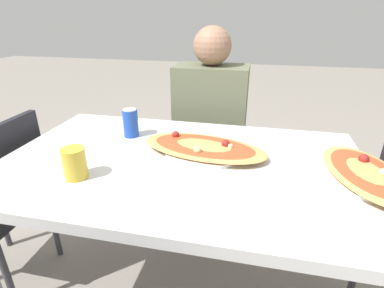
{
  "coord_description": "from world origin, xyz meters",
  "views": [
    {
      "loc": [
        0.25,
        -0.97,
        1.29
      ],
      "look_at": [
        0.03,
        0.03,
        0.83
      ],
      "focal_mm": 28.0,
      "sensor_mm": 36.0,
      "label": 1
    }
  ],
  "objects_px": {
    "dining_table": "(182,177)",
    "pizza_main": "(204,148)",
    "soda_can": "(131,123)",
    "person_seated": "(210,119)",
    "pizza_second": "(366,173)",
    "chair_far_seated": "(212,147)",
    "chair_side_left": "(0,198)",
    "drink_glass": "(75,163)"
  },
  "relations": [
    {
      "from": "dining_table",
      "to": "drink_glass",
      "type": "height_order",
      "value": "drink_glass"
    },
    {
      "from": "dining_table",
      "to": "soda_can",
      "type": "relative_size",
      "value": 10.9
    },
    {
      "from": "pizza_second",
      "to": "soda_can",
      "type": "bearing_deg",
      "value": 168.77
    },
    {
      "from": "drink_glass",
      "to": "chair_side_left",
      "type": "bearing_deg",
      "value": 162.58
    },
    {
      "from": "dining_table",
      "to": "person_seated",
      "type": "distance_m",
      "value": 0.64
    },
    {
      "from": "pizza_main",
      "to": "chair_far_seated",
      "type": "bearing_deg",
      "value": 95.3
    },
    {
      "from": "soda_can",
      "to": "pizza_second",
      "type": "xyz_separation_m",
      "value": [
        0.91,
        -0.18,
        -0.04
      ]
    },
    {
      "from": "pizza_main",
      "to": "pizza_second",
      "type": "distance_m",
      "value": 0.57
    },
    {
      "from": "dining_table",
      "to": "chair_side_left",
      "type": "relative_size",
      "value": 1.58
    },
    {
      "from": "chair_side_left",
      "to": "person_seated",
      "type": "height_order",
      "value": "person_seated"
    },
    {
      "from": "person_seated",
      "to": "soda_can",
      "type": "relative_size",
      "value": 9.72
    },
    {
      "from": "dining_table",
      "to": "person_seated",
      "type": "relative_size",
      "value": 1.12
    },
    {
      "from": "pizza_second",
      "to": "pizza_main",
      "type": "bearing_deg",
      "value": 171.79
    },
    {
      "from": "soda_can",
      "to": "drink_glass",
      "type": "distance_m",
      "value": 0.38
    },
    {
      "from": "chair_far_seated",
      "to": "chair_side_left",
      "type": "height_order",
      "value": "same"
    },
    {
      "from": "person_seated",
      "to": "soda_can",
      "type": "height_order",
      "value": "person_seated"
    },
    {
      "from": "dining_table",
      "to": "drink_glass",
      "type": "bearing_deg",
      "value": -148.41
    },
    {
      "from": "dining_table",
      "to": "chair_side_left",
      "type": "height_order",
      "value": "chair_side_left"
    },
    {
      "from": "pizza_main",
      "to": "pizza_second",
      "type": "xyz_separation_m",
      "value": [
        0.57,
        -0.08,
        -0.0
      ]
    },
    {
      "from": "chair_far_seated",
      "to": "pizza_second",
      "type": "xyz_separation_m",
      "value": [
        0.63,
        -0.74,
        0.3
      ]
    },
    {
      "from": "chair_far_seated",
      "to": "drink_glass",
      "type": "xyz_separation_m",
      "value": [
        -0.32,
        -0.94,
        0.33
      ]
    },
    {
      "from": "dining_table",
      "to": "soda_can",
      "type": "bearing_deg",
      "value": 146.46
    },
    {
      "from": "chair_side_left",
      "to": "drink_glass",
      "type": "height_order",
      "value": "drink_glass"
    },
    {
      "from": "dining_table",
      "to": "pizza_main",
      "type": "height_order",
      "value": "pizza_main"
    },
    {
      "from": "pizza_main",
      "to": "drink_glass",
      "type": "height_order",
      "value": "drink_glass"
    },
    {
      "from": "dining_table",
      "to": "chair_side_left",
      "type": "distance_m",
      "value": 0.9
    },
    {
      "from": "chair_far_seated",
      "to": "chair_side_left",
      "type": "xyz_separation_m",
      "value": [
        -0.88,
        -0.77,
        0.0
      ]
    },
    {
      "from": "dining_table",
      "to": "pizza_main",
      "type": "distance_m",
      "value": 0.14
    },
    {
      "from": "soda_can",
      "to": "pizza_main",
      "type": "bearing_deg",
      "value": -16.01
    },
    {
      "from": "person_seated",
      "to": "pizza_second",
      "type": "height_order",
      "value": "person_seated"
    },
    {
      "from": "drink_glass",
      "to": "pizza_second",
      "type": "bearing_deg",
      "value": 11.8
    },
    {
      "from": "chair_far_seated",
      "to": "soda_can",
      "type": "relative_size",
      "value": 6.9
    },
    {
      "from": "dining_table",
      "to": "soda_can",
      "type": "xyz_separation_m",
      "value": [
        -0.28,
        0.18,
        0.14
      ]
    },
    {
      "from": "person_seated",
      "to": "chair_side_left",
      "type": "bearing_deg",
      "value": 36.84
    },
    {
      "from": "chair_side_left",
      "to": "pizza_main",
      "type": "xyz_separation_m",
      "value": [
        0.94,
        0.11,
        0.3
      ]
    },
    {
      "from": "drink_glass",
      "to": "person_seated",
      "type": "bearing_deg",
      "value": 68.68
    },
    {
      "from": "chair_far_seated",
      "to": "soda_can",
      "type": "bearing_deg",
      "value": 63.11
    },
    {
      "from": "dining_table",
      "to": "pizza_second",
      "type": "xyz_separation_m",
      "value": [
        0.63,
        0.0,
        0.09
      ]
    },
    {
      "from": "pizza_main",
      "to": "dining_table",
      "type": "bearing_deg",
      "value": -128.75
    },
    {
      "from": "chair_far_seated",
      "to": "pizza_second",
      "type": "distance_m",
      "value": 1.02
    },
    {
      "from": "soda_can",
      "to": "pizza_second",
      "type": "height_order",
      "value": "soda_can"
    },
    {
      "from": "dining_table",
      "to": "drink_glass",
      "type": "xyz_separation_m",
      "value": [
        -0.32,
        -0.2,
        0.13
      ]
    }
  ]
}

